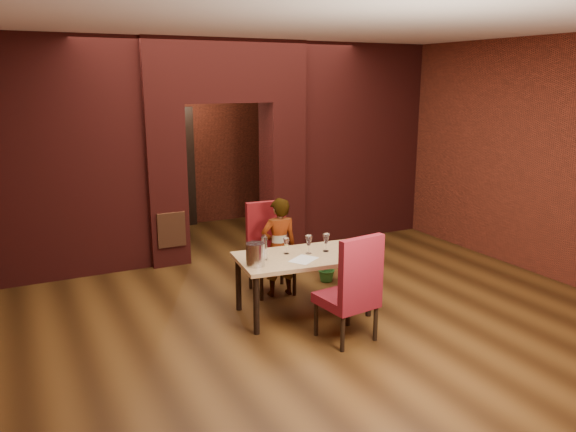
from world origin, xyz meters
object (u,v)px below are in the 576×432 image
dining_table (303,284)px  chair_near (346,286)px  person_seated (279,247)px  wine_glass_b (309,245)px  wine_glass_a (286,246)px  potted_plant (327,268)px  water_bottle (264,247)px  chair_far (272,249)px  wine_glass_c (326,243)px  wine_bucket (255,254)px

dining_table → chair_near: 0.81m
person_seated → wine_glass_b: person_seated is taller
wine_glass_a → person_seated: bearing=73.4°
person_seated → potted_plant: 0.91m
water_bottle → potted_plant: bearing=30.4°
chair_far → wine_glass_b: (0.12, -0.72, 0.24)m
dining_table → wine_glass_b: 0.46m
dining_table → chair_near: size_ratio=1.30×
dining_table → wine_glass_a: size_ratio=8.09×
dining_table → chair_near: (0.09, -0.77, 0.22)m
wine_glass_b → dining_table: bearing=-161.3°
wine_glass_b → wine_glass_c: (0.22, -0.02, -0.00)m
person_seated → wine_glass_c: bearing=122.9°
water_bottle → dining_table: bearing=-6.7°
wine_glass_c → potted_plant: bearing=58.0°
chair_far → person_seated: person_seated is taller
wine_glass_b → chair_near: bearing=-89.9°
wine_glass_b → person_seated: bearing=98.0°
dining_table → wine_glass_c: size_ratio=7.08×
wine_bucket → dining_table: bearing=8.0°
chair_far → wine_bucket: bearing=-120.0°
wine_glass_b → potted_plant: bearing=47.1°
dining_table → wine_glass_b: size_ratio=7.00×
wine_glass_c → potted_plant: 1.10m
chair_far → wine_glass_b: size_ratio=5.33×
dining_table → chair_far: 0.79m
person_seated → wine_glass_a: bearing=80.2°
chair_near → water_bottle: 1.03m
water_bottle → chair_near: bearing=-56.6°
chair_near → water_bottle: chair_near is taller
wine_bucket → wine_glass_b: bearing=9.3°
dining_table → wine_glass_a: wine_glass_a is taller
chair_far → chair_near: bearing=-80.4°
water_bottle → potted_plant: size_ratio=0.75×
chair_near → potted_plant: bearing=-121.3°
person_seated → wine_glass_c: 0.71m
water_bottle → person_seated: bearing=51.5°
wine_glass_b → wine_glass_c: 0.22m
wine_bucket → water_bottle: 0.22m
chair_far → wine_glass_a: 0.67m
potted_plant → wine_glass_c: bearing=-122.0°
chair_near → wine_glass_b: (-0.00, 0.80, 0.23)m
person_seated → wine_glass_b: bearing=104.9°
dining_table → wine_bucket: wine_bucket is taller
wine_glass_b → wine_glass_c: size_ratio=1.01×
dining_table → person_seated: bearing=96.0°
chair_near → wine_glass_a: chair_near is taller
wine_glass_b → wine_bucket: 0.72m
wine_glass_c → dining_table: bearing=-178.0°
dining_table → chair_near: bearing=-77.4°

